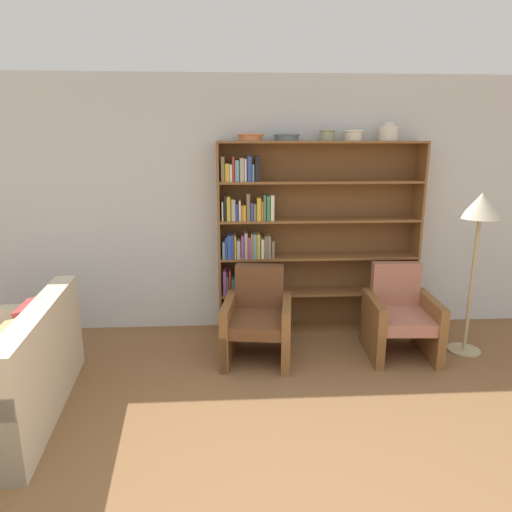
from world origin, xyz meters
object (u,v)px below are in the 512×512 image
object	(u,v)px
bowl_terracotta	(327,134)
couch	(3,379)
vase_tall	(388,133)
armchair_leather	(258,320)
bowl_copper	(287,137)
floor_lamp	(480,218)
bowl_brass	(250,137)
bookshelf	(297,241)
armchair_cushioned	(400,317)
bowl_cream	(354,135)

from	to	relation	value
bowl_terracotta	couch	world-z (taller)	bowl_terracotta
vase_tall	armchair_leather	size ratio (longest dim) A/B	0.23
bowl_copper	floor_lamp	xyz separation A→B (m)	(1.77, -0.66, -0.74)
armchair_leather	vase_tall	bearing A→B (deg)	-146.95
bowl_copper	couch	size ratio (longest dim) A/B	0.15
floor_lamp	couch	bearing A→B (deg)	-167.97
bowl_brass	vase_tall	bearing A→B (deg)	-0.00
bookshelf	bowl_terracotta	size ratio (longest dim) A/B	13.00
armchair_cushioned	floor_lamp	distance (m)	1.20
bowl_brass	bowl_terracotta	xyz separation A→B (m)	(0.79, -0.00, 0.02)
bowl_cream	floor_lamp	size ratio (longest dim) A/B	0.13
floor_lamp	bowl_brass	bearing A→B (deg)	162.95
couch	armchair_cushioned	xyz separation A→B (m)	(3.42, 0.88, 0.08)
armchair_leather	armchair_cushioned	world-z (taller)	same
bookshelf	floor_lamp	bearing A→B (deg)	-22.42
bowl_cream	armchair_cushioned	world-z (taller)	bowl_cream
bowl_copper	armchair_leather	xyz separation A→B (m)	(-0.34, -0.65, -1.73)
bowl_terracotta	vase_tall	world-z (taller)	vase_tall
bookshelf	bowl_terracotta	world-z (taller)	bowl_terracotta
bookshelf	bowl_cream	bearing A→B (deg)	-1.72
bowl_brass	couch	world-z (taller)	bowl_brass
bowl_brass	bowl_terracotta	distance (m)	0.79
bowl_copper	vase_tall	distance (m)	1.06
bowl_cream	armchair_leather	bearing A→B (deg)	-147.64
bowl_brass	vase_tall	world-z (taller)	vase_tall
bowl_copper	floor_lamp	bearing A→B (deg)	-20.37
vase_tall	armchair_leather	xyz separation A→B (m)	(-1.39, -0.65, -1.77)
bowl_copper	vase_tall	size ratio (longest dim) A/B	1.34
armchair_cushioned	floor_lamp	world-z (taller)	floor_lamp
bowl_cream	floor_lamp	world-z (taller)	bowl_cream
bowl_cream	armchair_leather	world-z (taller)	bowl_cream
bowl_brass	armchair_leather	world-z (taller)	bowl_brass
bowl_brass	bowl_copper	xyz separation A→B (m)	(0.37, -0.00, -0.00)
couch	bowl_brass	bearing A→B (deg)	-57.51
bookshelf	armchair_cushioned	world-z (taller)	bookshelf
bowl_cream	armchair_leather	distance (m)	2.13
couch	armchair_leather	size ratio (longest dim) A/B	2.01
bowl_brass	armchair_cushioned	size ratio (longest dim) A/B	0.30
bowl_terracotta	floor_lamp	distance (m)	1.69
couch	floor_lamp	xyz separation A→B (m)	(4.11, 0.88, 1.06)
bowl_brass	bowl_copper	distance (m)	0.37
bookshelf	bowl_brass	bearing A→B (deg)	-178.12
bookshelf	bowl_brass	world-z (taller)	bowl_brass
armchair_leather	couch	bearing A→B (deg)	31.64
couch	armchair_cushioned	bearing A→B (deg)	-80.87
bowl_brass	bowl_copper	size ratio (longest dim) A/B	1.00
bowl_copper	couch	distance (m)	3.33
bowl_terracotta	couch	bearing A→B (deg)	-150.98
bowl_cream	vase_tall	bearing A→B (deg)	0.00
armchair_cushioned	bowl_terracotta	bearing A→B (deg)	-41.18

